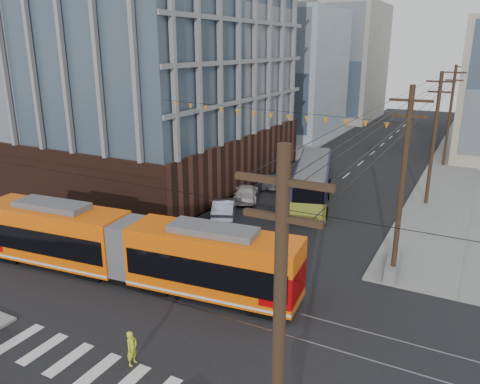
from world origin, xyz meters
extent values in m
plane|color=slate|center=(0.00, 0.00, 0.00)|extent=(160.00, 160.00, 0.00)
cube|color=#381E16|center=(-22.00, 23.00, 14.30)|extent=(30.00, 25.00, 28.60)
cube|color=#8C99A5|center=(-17.00, 52.00, 9.00)|extent=(18.00, 16.00, 18.00)
cube|color=gray|center=(-14.00, 72.00, 10.00)|extent=(16.00, 18.00, 20.00)
cylinder|color=black|center=(8.50, -6.00, 5.50)|extent=(0.30, 0.30, 11.00)
cylinder|color=black|center=(8.50, 56.00, 5.50)|extent=(0.30, 0.30, 11.00)
imported|color=#A7ACC2|center=(-5.11, 15.30, 0.78)|extent=(3.47, 4.97, 1.55)
imported|color=silver|center=(-5.55, 19.92, 0.69)|extent=(3.65, 5.13, 1.38)
imported|color=slate|center=(-4.99, 24.88, 0.63)|extent=(3.28, 4.91, 1.25)
imported|color=yellow|center=(0.23, -1.93, 0.78)|extent=(0.39, 0.58, 1.56)
cube|color=slate|center=(8.30, 12.10, 0.42)|extent=(1.29, 4.22, 0.83)
camera|label=1|loc=(12.02, -14.61, 12.88)|focal=35.00mm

